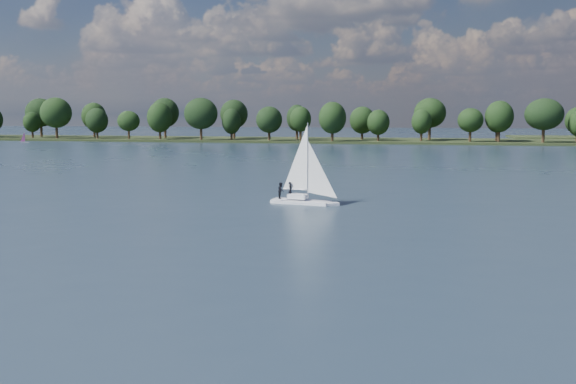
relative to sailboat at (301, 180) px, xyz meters
The scene contains 5 objects.
ground 50.23m from the sailboat, 91.99° to the left, with size 700.00×700.00×0.00m, color #233342.
far_shore 162.16m from the sailboat, 90.62° to the left, with size 660.00×40.00×1.50m, color black.
sailboat is the anchor object (origin of this frame).
dinghy_pink 175.16m from the sailboat, 133.19° to the left, with size 2.73×2.28×4.15m.
treeline 158.99m from the sailboat, 95.69° to the left, with size 562.48×73.77×17.87m.
Camera 1 is at (14.51, -18.34, 9.75)m, focal length 40.00 mm.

